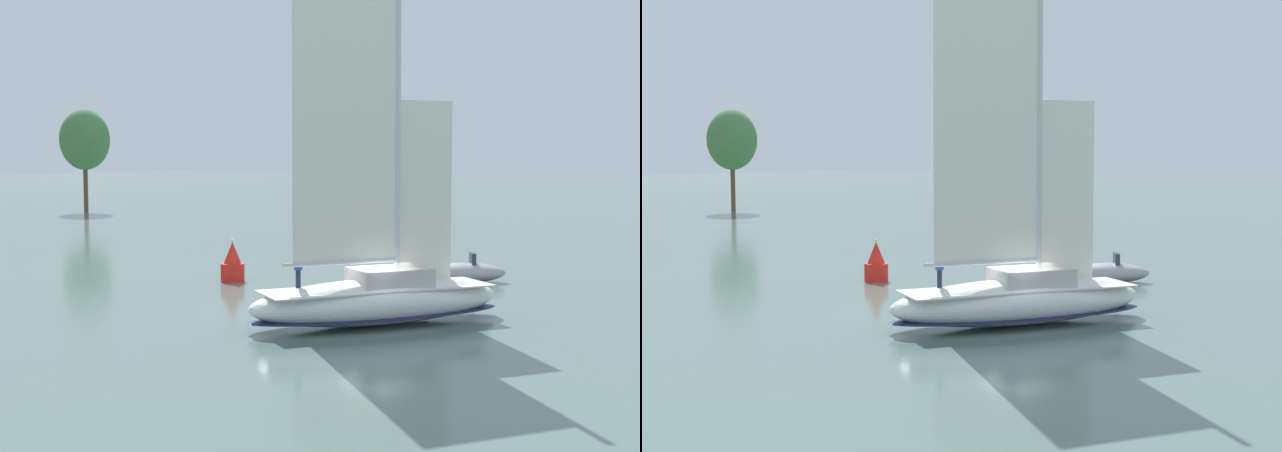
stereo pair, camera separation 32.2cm
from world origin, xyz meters
The scene contains 6 objects.
ground_plane centered at (0.00, 0.00, 0.00)m, with size 400.00×400.00×0.00m, color slate.
tree_shore_center centered at (33.82, 64.09, 8.18)m, with size 5.68×5.68×11.68m.
sailboat_main centered at (0.02, -0.01, 1.20)m, with size 11.35×8.22×15.43m.
sailboat_moored_near_marina centered at (30.00, 19.02, 0.56)m, with size 4.69×5.94×8.27m.
motor_tender centered at (12.32, 2.83, 0.55)m, with size 4.17×4.58×1.71m.
channel_buoy centered at (4.94, 12.97, 0.93)m, with size 1.30×1.30×2.32m.
Camera 1 is at (-29.80, -20.53, 7.21)m, focal length 50.00 mm.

